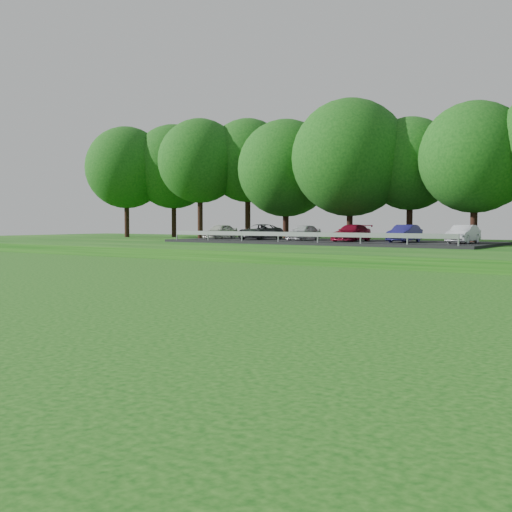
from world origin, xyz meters
The scene contains 1 object.
parking_lot centered at (-24.34, 32.82, 1.06)m, with size 24.00×9.00×1.38m.
Camera 1 is at (-1.36, -8.82, 2.26)m, focal length 45.00 mm.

